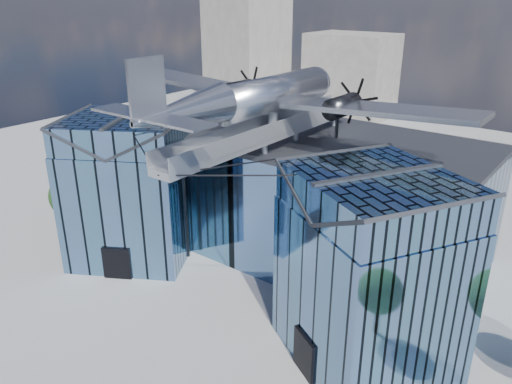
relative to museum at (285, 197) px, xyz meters
The scene contains 5 objects.
ground_plane 8.03m from the museum, 90.00° to the right, with size 120.00×120.00×0.00m, color gray.
museum is the anchor object (origin of this frame).
bg_towers 44.92m from the museum, 88.14° to the left, with size 77.00×24.50×26.00m.
tree_plaza_w 18.77m from the museum, 153.84° to the right, with size 4.10×4.10×6.06m.
tree_side_w 21.08m from the museum, 169.03° to the left, with size 4.31×4.31×5.11m.
Camera 1 is at (20.29, -24.47, 20.73)m, focal length 35.00 mm.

